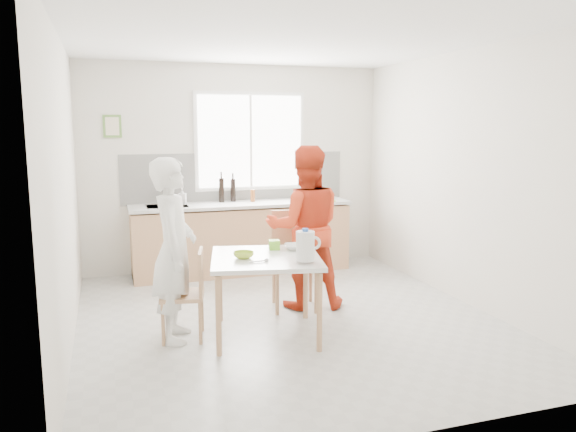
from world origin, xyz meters
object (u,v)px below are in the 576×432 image
object	(u,v)px
chair_left	(189,290)
bowl_white	(295,247)
person_white	(174,250)
wine_bottle_a	(221,190)
wine_bottle_b	(233,190)
chair_far	(294,255)
bowl_green	(244,255)
milk_jug	(306,246)
person_red	(305,227)
dining_table	(266,265)

from	to	relation	value
chair_left	bowl_white	xyz separation A→B (m)	(1.02, 0.04, 0.32)
person_white	wine_bottle_a	size ratio (longest dim) A/B	5.12
chair_left	wine_bottle_b	distance (m)	2.57
chair_far	wine_bottle_b	world-z (taller)	wine_bottle_b
chair_left	bowl_green	size ratio (longest dim) A/B	4.45
bowl_green	wine_bottle_a	xyz separation A→B (m)	(0.30, 2.44, 0.31)
person_white	bowl_white	world-z (taller)	person_white
bowl_green	wine_bottle_b	bearing A→B (deg)	79.49
wine_bottle_b	person_white	bearing A→B (deg)	-114.53
bowl_white	milk_jug	distance (m)	0.54
bowl_green	chair_far	bearing A→B (deg)	45.91
person_red	wine_bottle_b	bearing A→B (deg)	-66.15
chair_far	milk_jug	distance (m)	1.16
chair_left	bowl_white	size ratio (longest dim) A/B	3.85
person_white	wine_bottle_b	bearing A→B (deg)	-12.54
person_white	milk_jug	xyz separation A→B (m)	(1.05, -0.51, 0.07)
person_red	chair_far	bearing A→B (deg)	-12.56
bowl_green	wine_bottle_a	size ratio (longest dim) A/B	0.57
dining_table	person_red	xyz separation A→B (m)	(0.62, 0.69, 0.19)
wine_bottle_a	person_white	bearing A→B (deg)	-111.37
bowl_white	wine_bottle_a	bearing A→B (deg)	96.47
bowl_green	milk_jug	xyz separation A→B (m)	(0.47, -0.33, 0.12)
dining_table	person_red	bearing A→B (deg)	47.76
chair_left	person_white	size ratio (longest dim) A/B	0.50
milk_jug	wine_bottle_a	distance (m)	2.78
wine_bottle_a	wine_bottle_b	distance (m)	0.16
milk_jug	bowl_green	bearing A→B (deg)	156.39
dining_table	bowl_white	world-z (taller)	bowl_white
person_white	bowl_white	size ratio (longest dim) A/B	7.76
bowl_green	milk_jug	bearing A→B (deg)	-35.60
bowl_green	bowl_white	bearing A→B (deg)	18.98
chair_far	bowl_green	world-z (taller)	chair_far
milk_jug	bowl_white	bearing A→B (deg)	92.62
person_red	milk_jug	size ratio (longest dim) A/B	6.09
wine_bottle_a	wine_bottle_b	size ratio (longest dim) A/B	1.07
wine_bottle_a	wine_bottle_b	world-z (taller)	wine_bottle_a
person_white	bowl_white	bearing A→B (deg)	-77.32
chair_left	wine_bottle_a	bearing A→B (deg)	173.49
dining_table	wine_bottle_a	bearing A→B (deg)	87.86
chair_left	wine_bottle_a	world-z (taller)	wine_bottle_a
person_white	milk_jug	distance (m)	1.17
milk_jug	wine_bottle_a	xyz separation A→B (m)	(-0.17, 2.77, 0.19)
chair_left	milk_jug	bearing A→B (deg)	74.59
milk_jug	wine_bottle_b	bearing A→B (deg)	102.15
bowl_green	milk_jug	world-z (taller)	milk_jug
person_white	bowl_green	xyz separation A→B (m)	(0.59, -0.18, -0.05)
wine_bottle_b	milk_jug	bearing A→B (deg)	-89.84
person_white	person_red	distance (m)	1.51
dining_table	wine_bottle_b	distance (m)	2.50
dining_table	bowl_green	bearing A→B (deg)	-177.95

